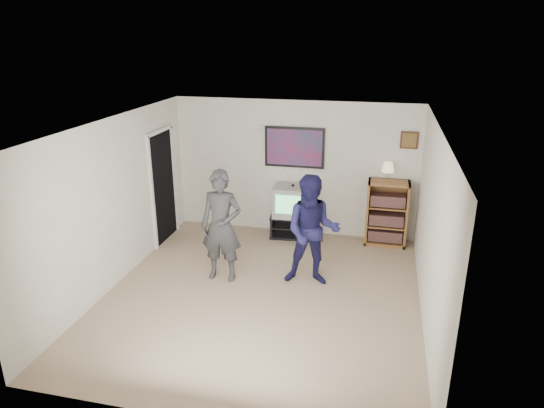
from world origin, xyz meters
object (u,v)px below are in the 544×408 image
at_px(bookshelf, 387,213).
at_px(person_short, 312,231).
at_px(media_stand, 293,226).
at_px(crt_television, 293,201).
at_px(person_tall, 221,226).

bearing_deg(bookshelf, person_short, -122.12).
relative_size(media_stand, crt_television, 1.32).
distance_m(media_stand, bookshelf, 1.72).
height_order(media_stand, person_tall, person_tall).
bearing_deg(person_tall, media_stand, 66.80).
relative_size(bookshelf, person_short, 0.69).
relative_size(media_stand, bookshelf, 0.75).
bearing_deg(crt_television, media_stand, -0.77).
xyz_separation_m(bookshelf, person_short, (-1.09, -1.73, 0.27)).
bearing_deg(person_tall, bookshelf, 37.23).
distance_m(bookshelf, person_short, 2.06).
bearing_deg(media_stand, person_tall, -117.33).
height_order(media_stand, person_short, person_short).
xyz_separation_m(crt_television, bookshelf, (1.70, 0.05, -0.12)).
bearing_deg(person_short, person_tall, -178.46).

